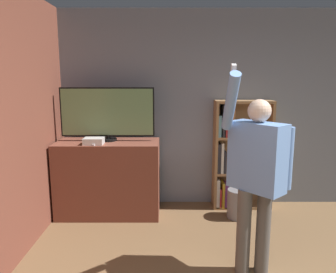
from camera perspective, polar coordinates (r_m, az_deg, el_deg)
wall_back at (r=4.66m, az=9.91°, el=4.61°), size 6.54×0.06×2.70m
wall_side_brick at (r=3.34m, az=-26.75°, el=1.36°), size 0.06×4.78×2.70m
tv_ledge at (r=4.42m, az=-10.30°, el=-7.13°), size 1.32×0.60×0.98m
television at (r=4.29m, az=-10.54°, el=4.00°), size 1.21×0.22×0.69m
game_console at (r=4.15m, az=-12.85°, el=-0.79°), size 0.24×0.19×0.08m
remote_loose at (r=4.11m, az=-12.42°, el=-1.30°), size 0.09×0.14×0.02m
bookshelf at (r=4.61m, az=11.66°, el=-3.42°), size 0.78×0.28×1.49m
person at (r=3.02m, az=15.12°, el=-5.75°), size 0.63×0.57×1.91m
waste_bin at (r=4.42m, az=12.17°, el=-11.35°), size 0.30×0.30×0.37m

